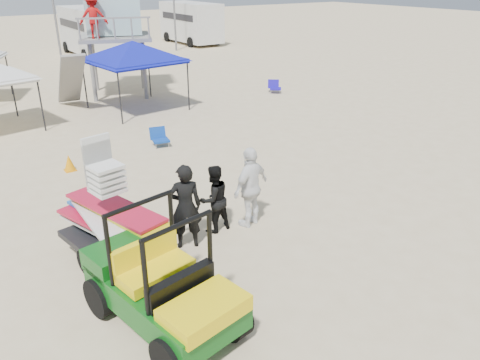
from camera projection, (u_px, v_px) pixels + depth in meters
ground at (312, 310)px, 8.28m from camera, size 140.00×140.00×0.00m
utility_cart at (162, 277)px, 7.52m from camera, size 1.85×2.97×2.11m
surf_trailer at (111, 220)px, 9.29m from camera, size 1.76×2.74×2.39m
man_left at (185, 207)px, 9.85m from camera, size 0.81×0.68×1.91m
man_mid at (214, 199)px, 10.54m from camera, size 0.83×0.67×1.60m
man_right at (251, 187)px, 10.73m from camera, size 1.22×0.78×1.93m
lifeguard_tower at (110, 13)px, 21.54m from camera, size 4.06×4.06×5.06m
canopy_blue at (132, 44)px, 19.43m from camera, size 3.73×3.73×3.30m
cone_near at (107, 172)px, 13.41m from camera, size 0.34×0.34×0.50m
cone_far at (69, 163)px, 14.03m from camera, size 0.34×0.34×0.50m
beach_chair_b at (159, 137)px, 16.05m from camera, size 0.63×0.68×0.64m
beach_chair_c at (274, 86)px, 23.21m from camera, size 0.73×0.84×0.64m
rv_mid_right at (90, 29)px, 33.28m from camera, size 2.64×7.00×3.25m
rv_far_right at (191, 21)px, 39.05m from camera, size 2.64×6.60×3.25m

